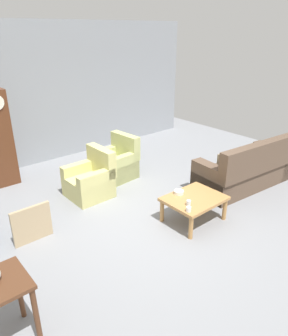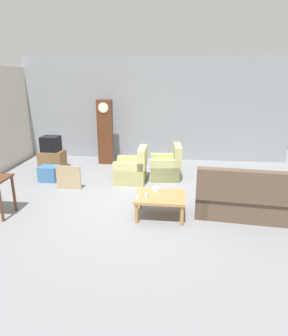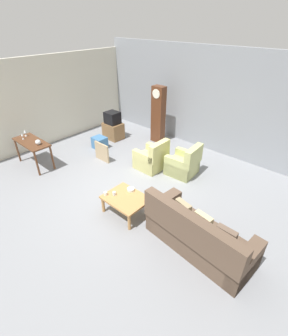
{
  "view_description": "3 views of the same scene",
  "coord_description": "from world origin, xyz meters",
  "px_view_note": "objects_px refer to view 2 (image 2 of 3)",
  "views": [
    {
      "loc": [
        -3.13,
        -3.63,
        3.0
      ],
      "look_at": [
        0.3,
        0.43,
        0.68
      ],
      "focal_mm": 34.25,
      "sensor_mm": 36.0,
      "label": 1
    },
    {
      "loc": [
        0.82,
        -5.98,
        2.72
      ],
      "look_at": [
        0.08,
        0.35,
        0.68
      ],
      "focal_mm": 31.98,
      "sensor_mm": 36.0,
      "label": 2
    },
    {
      "loc": [
        3.7,
        -3.54,
        3.88
      ],
      "look_at": [
        0.37,
        0.15,
        0.8
      ],
      "focal_mm": 26.21,
      "sensor_mm": 36.0,
      "label": 3
    }
  ],
  "objects_px": {
    "armchair_olive_near": "(132,170)",
    "cup_white_porcelain": "(138,198)",
    "tv_crt": "(51,144)",
    "couch_floral": "(251,200)",
    "armchair_olive_far": "(167,167)",
    "coffee_table_wood": "(160,199)",
    "bowl_white_stacked": "(156,189)",
    "framed_picture_leaning": "(69,178)",
    "tv_stand_cabinet": "(52,161)",
    "storage_box_blue": "(49,174)",
    "cup_blue_rimmed": "(146,195)",
    "grandfather_clock": "(105,132)"
  },
  "relations": [
    {
      "from": "bowl_white_stacked",
      "to": "storage_box_blue",
      "type": "bearing_deg",
      "value": 153.86
    },
    {
      "from": "storage_box_blue",
      "to": "tv_stand_cabinet",
      "type": "bearing_deg",
      "value": 106.52
    },
    {
      "from": "couch_floral",
      "to": "armchair_olive_far",
      "type": "xyz_separation_m",
      "value": [
        -1.72,
        2.08,
        -0.05
      ]
    },
    {
      "from": "coffee_table_wood",
      "to": "tv_stand_cabinet",
      "type": "xyz_separation_m",
      "value": [
        -3.28,
        2.56,
        -0.08
      ]
    },
    {
      "from": "grandfather_clock",
      "to": "tv_stand_cabinet",
      "type": "distance_m",
      "value": 1.78
    },
    {
      "from": "framed_picture_leaning",
      "to": "cup_blue_rimmed",
      "type": "xyz_separation_m",
      "value": [
        2.04,
        -1.31,
        0.19
      ]
    },
    {
      "from": "tv_crt",
      "to": "storage_box_blue",
      "type": "bearing_deg",
      "value": -73.48
    },
    {
      "from": "armchair_olive_near",
      "to": "bowl_white_stacked",
      "type": "bearing_deg",
      "value": -65.39
    },
    {
      "from": "storage_box_blue",
      "to": "framed_picture_leaning",
      "type": "bearing_deg",
      "value": -34.24
    },
    {
      "from": "coffee_table_wood",
      "to": "tv_stand_cabinet",
      "type": "bearing_deg",
      "value": 142.05
    },
    {
      "from": "tv_stand_cabinet",
      "to": "cup_white_porcelain",
      "type": "relative_size",
      "value": 8.45
    },
    {
      "from": "armchair_olive_far",
      "to": "framed_picture_leaning",
      "type": "xyz_separation_m",
      "value": [
        -2.33,
        -1.06,
        -0.01
      ]
    },
    {
      "from": "armchair_olive_far",
      "to": "coffee_table_wood",
      "type": "height_order",
      "value": "armchair_olive_far"
    },
    {
      "from": "coffee_table_wood",
      "to": "tv_stand_cabinet",
      "type": "distance_m",
      "value": 4.16
    },
    {
      "from": "coffee_table_wood",
      "to": "framed_picture_leaning",
      "type": "height_order",
      "value": "framed_picture_leaning"
    },
    {
      "from": "couch_floral",
      "to": "framed_picture_leaning",
      "type": "bearing_deg",
      "value": 165.83
    },
    {
      "from": "cup_blue_rimmed",
      "to": "framed_picture_leaning",
      "type": "bearing_deg",
      "value": 147.27
    },
    {
      "from": "armchair_olive_near",
      "to": "cup_white_porcelain",
      "type": "distance_m",
      "value": 2.18
    },
    {
      "from": "armchair_olive_near",
      "to": "bowl_white_stacked",
      "type": "xyz_separation_m",
      "value": [
        0.75,
        -1.63,
        0.16
      ]
    },
    {
      "from": "storage_box_blue",
      "to": "armchair_olive_far",
      "type": "bearing_deg",
      "value": 10.42
    },
    {
      "from": "couch_floral",
      "to": "framed_picture_leaning",
      "type": "distance_m",
      "value": 4.18
    },
    {
      "from": "tv_stand_cabinet",
      "to": "bowl_white_stacked",
      "type": "height_order",
      "value": "tv_stand_cabinet"
    },
    {
      "from": "couch_floral",
      "to": "cup_white_porcelain",
      "type": "distance_m",
      "value": 2.2
    },
    {
      "from": "cup_blue_rimmed",
      "to": "armchair_olive_near",
      "type": "bearing_deg",
      "value": 106.33
    },
    {
      "from": "couch_floral",
      "to": "tv_crt",
      "type": "relative_size",
      "value": 4.52
    },
    {
      "from": "bowl_white_stacked",
      "to": "armchair_olive_near",
      "type": "bearing_deg",
      "value": 114.61
    },
    {
      "from": "couch_floral",
      "to": "cup_blue_rimmed",
      "type": "xyz_separation_m",
      "value": [
        -2.01,
        -0.29,
        0.12
      ]
    },
    {
      "from": "tv_crt",
      "to": "cup_white_porcelain",
      "type": "relative_size",
      "value": 5.97
    },
    {
      "from": "armchair_olive_near",
      "to": "cup_white_porcelain",
      "type": "bearing_deg",
      "value": -78.28
    },
    {
      "from": "couch_floral",
      "to": "storage_box_blue",
      "type": "xyz_separation_m",
      "value": [
        -4.77,
        1.52,
        -0.16
      ]
    },
    {
      "from": "armchair_olive_far",
      "to": "framed_picture_leaning",
      "type": "distance_m",
      "value": 2.56
    },
    {
      "from": "tv_stand_cabinet",
      "to": "tv_crt",
      "type": "height_order",
      "value": "tv_crt"
    },
    {
      "from": "grandfather_clock",
      "to": "tv_crt",
      "type": "bearing_deg",
      "value": -146.43
    },
    {
      "from": "coffee_table_wood",
      "to": "tv_stand_cabinet",
      "type": "height_order",
      "value": "tv_stand_cabinet"
    },
    {
      "from": "cup_blue_rimmed",
      "to": "cup_white_porcelain",
      "type": "bearing_deg",
      "value": -137.34
    },
    {
      "from": "couch_floral",
      "to": "cup_blue_rimmed",
      "type": "height_order",
      "value": "couch_floral"
    },
    {
      "from": "framed_picture_leaning",
      "to": "storage_box_blue",
      "type": "xyz_separation_m",
      "value": [
        -0.73,
        0.49,
        -0.09
      ]
    },
    {
      "from": "couch_floral",
      "to": "grandfather_clock",
      "type": "bearing_deg",
      "value": 138.07
    },
    {
      "from": "framed_picture_leaning",
      "to": "cup_white_porcelain",
      "type": "height_order",
      "value": "framed_picture_leaning"
    },
    {
      "from": "cup_blue_rimmed",
      "to": "tv_stand_cabinet",
      "type": "bearing_deg",
      "value": 138.55
    },
    {
      "from": "couch_floral",
      "to": "framed_picture_leaning",
      "type": "relative_size",
      "value": 3.62
    },
    {
      "from": "couch_floral",
      "to": "cup_blue_rimmed",
      "type": "bearing_deg",
      "value": -171.89
    },
    {
      "from": "armchair_olive_far",
      "to": "tv_crt",
      "type": "xyz_separation_m",
      "value": [
        -3.31,
        0.3,
        0.49
      ]
    },
    {
      "from": "storage_box_blue",
      "to": "cup_blue_rimmed",
      "type": "xyz_separation_m",
      "value": [
        2.76,
        -1.8,
        0.28
      ]
    },
    {
      "from": "coffee_table_wood",
      "to": "framed_picture_leaning",
      "type": "distance_m",
      "value": 2.6
    },
    {
      "from": "couch_floral",
      "to": "tv_stand_cabinet",
      "type": "relative_size",
      "value": 3.19
    },
    {
      "from": "bowl_white_stacked",
      "to": "couch_floral",
      "type": "bearing_deg",
      "value": -2.52
    },
    {
      "from": "coffee_table_wood",
      "to": "cup_blue_rimmed",
      "type": "bearing_deg",
      "value": -157.66
    },
    {
      "from": "couch_floral",
      "to": "armchair_olive_far",
      "type": "bearing_deg",
      "value": 129.6
    },
    {
      "from": "coffee_table_wood",
      "to": "bowl_white_stacked",
      "type": "distance_m",
      "value": 0.29
    }
  ]
}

